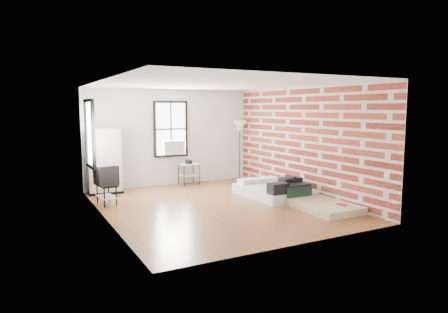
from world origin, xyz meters
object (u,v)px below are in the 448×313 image
wardrobe (104,161)px  side_table (189,168)px  mattress_main (274,190)px  floor_lamp (240,129)px  mattress_bare (311,200)px  tv_stand (106,176)px

wardrobe → side_table: (2.44, 0.07, -0.36)m
mattress_main → floor_lamp: size_ratio=1.00×
mattress_bare → tv_stand: (-4.14, 2.37, 0.54)m
tv_stand → mattress_main: bearing=-22.0°
mattress_main → floor_lamp: bearing=79.9°
tv_stand → floor_lamp: bearing=10.7°
mattress_main → side_table: (-1.29, 2.52, 0.34)m
mattress_main → mattress_bare: bearing=-82.4°
mattress_main → side_table: size_ratio=2.54×
mattress_bare → tv_stand: bearing=150.8°
side_table → mattress_main: bearing=-62.9°
mattress_main → side_table: bearing=116.4°
mattress_bare → mattress_main: bearing=98.9°
mattress_main → mattress_bare: (0.18, -1.23, -0.03)m
wardrobe → tv_stand: wardrobe is taller
mattress_bare → floor_lamp: (0.22, 3.68, 1.48)m
floor_lamp → tv_stand: 4.65m
mattress_bare → floor_lamp: size_ratio=1.08×
tv_stand → side_table: bearing=21.4°
mattress_main → tv_stand: (-3.96, 1.14, 0.51)m
mattress_main → wardrobe: size_ratio=1.09×
side_table → tv_stand: bearing=-152.6°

